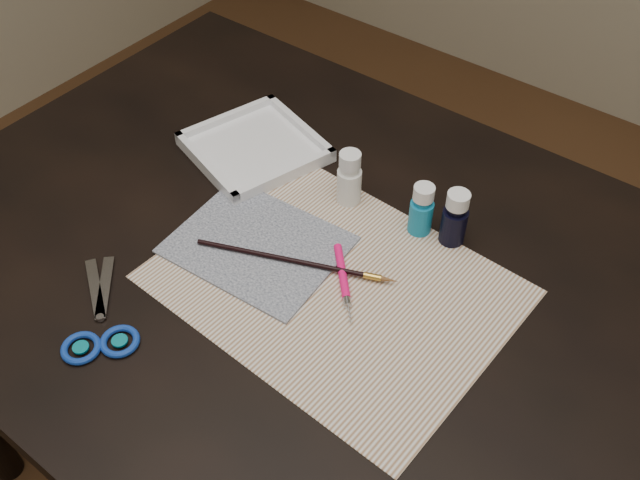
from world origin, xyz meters
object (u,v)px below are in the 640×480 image
Objects in this scene: canvas at (257,245)px; paint_bottle_white at (349,178)px; paper at (335,284)px; scissors at (94,308)px; paint_bottle_navy at (455,218)px; paint_bottle_cyan at (422,209)px; palette_tray at (255,147)px.

paint_bottle_white is at bearing 73.59° from canvas.
paper is 0.34m from scissors.
paint_bottle_white and paint_bottle_navy have the same top height.
canvas is 0.25m from scissors.
paint_bottle_white is at bearing -175.23° from paint_bottle_cyan.
scissors reaches higher than paper.
paint_bottle_navy is at bearing 39.96° from canvas.
palette_tray reaches higher than scissors.
paint_bottle_navy is (0.18, 0.02, -0.00)m from paint_bottle_white.
paint_bottle_white is 1.08× the size of paint_bottle_cyan.
paper is 1.96× the size of canvas.
paint_bottle_white reaches higher than palette_tray.
paint_bottle_navy is at bearing -94.51° from scissors.
paint_bottle_cyan is at bearing -90.70° from scissors.
paint_bottle_white is 0.46× the size of scissors.
palette_tray is (-0.38, -0.02, -0.04)m from paint_bottle_navy.
paper is at bearing -102.63° from paint_bottle_cyan.
paint_bottle_cyan is (0.04, 0.17, 0.04)m from paper.
scissors is at bearing -123.86° from paint_bottle_cyan.
canvas is 0.30m from paint_bottle_navy.
canvas is at bearing -48.04° from palette_tray.
paint_bottle_cyan is at bearing 1.74° from palette_tray.
paint_bottle_white is (-0.09, 0.16, 0.05)m from paper.
palette_tray reaches higher than paper.
paper is 0.33m from palette_tray.
paint_bottle_cyan is at bearing 77.37° from paper.
canvas is at bearing -79.97° from scissors.
canvas reaches higher than paper.
paint_bottle_cyan is at bearing 45.34° from canvas.
paint_bottle_navy is (0.22, 0.19, 0.04)m from canvas.
paper is 5.05× the size of paint_bottle_white.
scissors is (-0.15, -0.40, -0.04)m from paint_bottle_white.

